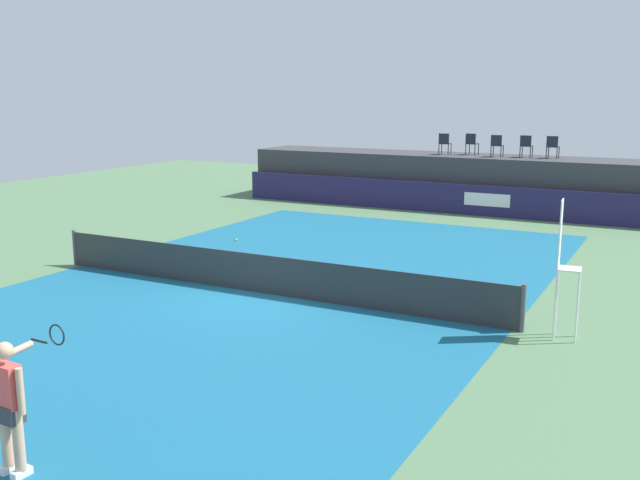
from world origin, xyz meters
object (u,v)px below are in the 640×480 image
at_px(umpire_chair, 564,260).
at_px(net_post_near, 75,248).
at_px(net_post_far, 523,308).
at_px(tennis_player, 11,403).
at_px(spectator_chair_far_left, 445,143).
at_px(tennis_ball, 236,240).
at_px(spectator_chair_far_right, 553,146).
at_px(spectator_chair_right, 526,145).
at_px(spectator_chair_center, 497,145).
at_px(spectator_chair_left, 472,143).

distance_m(umpire_chair, net_post_near, 13.17).
distance_m(net_post_far, tennis_player, 9.71).
distance_m(spectator_chair_far_left, tennis_ball, 11.12).
bearing_deg(spectator_chair_far_right, tennis_player, -95.18).
bearing_deg(spectator_chair_right, net_post_far, -77.70).
bearing_deg(tennis_player, spectator_chair_center, 89.89).
relative_size(spectator_chair_far_left, net_post_near, 0.89).
relative_size(net_post_near, net_post_far, 1.00).
height_order(spectator_chair_far_right, tennis_ball, spectator_chair_far_right).
xyz_separation_m(spectator_chair_far_left, net_post_near, (-5.75, -15.07, -2.19)).
height_order(spectator_chair_far_left, tennis_ball, spectator_chair_far_left).
bearing_deg(tennis_player, tennis_ball, 113.40).
bearing_deg(spectator_chair_far_left, spectator_chair_far_right, 3.01).
bearing_deg(spectator_chair_right, spectator_chair_far_left, -176.98).
xyz_separation_m(spectator_chair_far_right, tennis_player, (-2.17, -23.90, -1.73)).
distance_m(spectator_chair_left, spectator_chair_right, 2.32).
height_order(spectator_chair_left, spectator_chair_center, same).
height_order(spectator_chair_right, net_post_near, spectator_chair_right).
xyz_separation_m(net_post_near, tennis_player, (7.93, -8.60, 0.46)).
relative_size(spectator_chair_far_right, net_post_near, 0.89).
relative_size(spectator_chair_right, tennis_player, 0.50).
height_order(spectator_chair_far_left, spectator_chair_right, same).
distance_m(spectator_chair_left, net_post_near, 17.07).
height_order(spectator_chair_far_left, net_post_near, spectator_chair_far_left).
distance_m(spectator_chair_center, tennis_player, 23.62).
relative_size(spectator_chair_far_left, net_post_far, 0.89).
bearing_deg(spectator_chair_right, net_post_near, -120.77).
xyz_separation_m(spectator_chair_left, umpire_chair, (6.35, -15.53, -1.11)).
bearing_deg(net_post_near, spectator_chair_right, 59.23).
bearing_deg(spectator_chair_left, spectator_chair_center, -24.99).
distance_m(spectator_chair_left, net_post_far, 16.65).
bearing_deg(tennis_ball, umpire_chair, -24.03).
relative_size(spectator_chair_center, net_post_far, 0.89).
xyz_separation_m(spectator_chair_right, net_post_far, (3.32, -15.24, -2.19)).
xyz_separation_m(spectator_chair_center, umpire_chair, (5.15, -14.97, -1.11)).
xyz_separation_m(spectator_chair_left, tennis_ball, (-4.70, -10.60, -2.66)).
bearing_deg(umpire_chair, tennis_player, -121.18).
relative_size(spectator_chair_far_left, spectator_chair_far_right, 1.00).
height_order(spectator_chair_center, tennis_player, spectator_chair_center).
relative_size(tennis_player, tennis_ball, 26.03).
bearing_deg(tennis_ball, tennis_player, -66.60).
relative_size(spectator_chair_left, tennis_ball, 13.06).
distance_m(spectator_chair_far_right, tennis_player, 24.06).
distance_m(spectator_chair_far_left, net_post_near, 16.28).
distance_m(spectator_chair_far_right, net_post_far, 15.62).
bearing_deg(tennis_player, spectator_chair_far_left, 95.27).
distance_m(spectator_chair_left, umpire_chair, 16.81).
xyz_separation_m(spectator_chair_far_left, net_post_far, (6.65, -15.07, -2.19)).
bearing_deg(net_post_far, spectator_chair_center, 106.49).
xyz_separation_m(spectator_chair_left, tennis_player, (1.15, -24.12, -1.73)).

